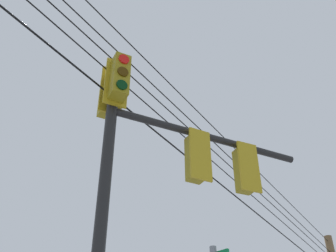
% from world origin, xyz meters
% --- Properties ---
extents(signal_mast_assembly, '(4.21, 1.65, 7.20)m').
position_xyz_m(signal_mast_assembly, '(0.78, 0.47, 5.18)').
color(signal_mast_assembly, black).
rests_on(signal_mast_assembly, ground).
extents(overhead_wire_span, '(33.55, 9.00, 1.88)m').
position_xyz_m(overhead_wire_span, '(-1.52, 0.29, 7.13)').
color(overhead_wire_span, black).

